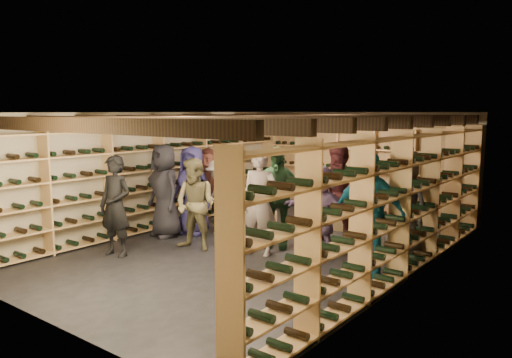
{
  "coord_description": "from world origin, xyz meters",
  "views": [
    {
      "loc": [
        5.26,
        -6.86,
        2.42
      ],
      "look_at": [
        -0.21,
        0.2,
        1.2
      ],
      "focal_mm": 35.0,
      "sensor_mm": 36.0,
      "label": 1
    }
  ],
  "objects_px": {
    "person_1": "(115,206)",
    "person_10": "(276,197)",
    "person_0": "(165,191)",
    "crate_loose": "(403,235)",
    "person_7": "(260,203)",
    "person_5": "(208,185)",
    "crate_stack_left": "(262,212)",
    "person_12": "(404,202)",
    "person_9": "(220,197)",
    "person_2": "(196,204)",
    "person_4": "(368,215)",
    "person_6": "(192,190)",
    "crate_stack_right": "(344,222)",
    "person_11": "(321,211)",
    "person_8": "(340,194)"
  },
  "relations": [
    {
      "from": "person_8",
      "to": "person_2",
      "type": "bearing_deg",
      "value": -147.9
    },
    {
      "from": "person_4",
      "to": "person_8",
      "type": "relative_size",
      "value": 1.01
    },
    {
      "from": "crate_loose",
      "to": "person_11",
      "type": "bearing_deg",
      "value": -109.86
    },
    {
      "from": "person_9",
      "to": "person_2",
      "type": "bearing_deg",
      "value": -51.96
    },
    {
      "from": "person_1",
      "to": "person_10",
      "type": "bearing_deg",
      "value": 37.95
    },
    {
      "from": "crate_loose",
      "to": "person_12",
      "type": "height_order",
      "value": "person_12"
    },
    {
      "from": "person_2",
      "to": "person_12",
      "type": "height_order",
      "value": "person_12"
    },
    {
      "from": "person_0",
      "to": "person_1",
      "type": "bearing_deg",
      "value": -62.95
    },
    {
      "from": "crate_stack_right",
      "to": "person_2",
      "type": "xyz_separation_m",
      "value": [
        -1.37,
        -2.92,
        0.64
      ]
    },
    {
      "from": "crate_loose",
      "to": "person_12",
      "type": "bearing_deg",
      "value": -69.12
    },
    {
      "from": "person_0",
      "to": "person_8",
      "type": "distance_m",
      "value": 3.35
    },
    {
      "from": "person_1",
      "to": "person_5",
      "type": "distance_m",
      "value": 2.89
    },
    {
      "from": "person_6",
      "to": "crate_loose",
      "type": "bearing_deg",
      "value": 16.22
    },
    {
      "from": "person_1",
      "to": "person_11",
      "type": "xyz_separation_m",
      "value": [
        2.74,
        2.07,
        -0.08
      ]
    },
    {
      "from": "person_0",
      "to": "person_10",
      "type": "relative_size",
      "value": 1.0
    },
    {
      "from": "person_7",
      "to": "person_12",
      "type": "height_order",
      "value": "person_12"
    },
    {
      "from": "person_4",
      "to": "person_10",
      "type": "bearing_deg",
      "value": 157.88
    },
    {
      "from": "person_1",
      "to": "person_9",
      "type": "height_order",
      "value": "person_1"
    },
    {
      "from": "person_7",
      "to": "crate_stack_right",
      "type": "bearing_deg",
      "value": 67.93
    },
    {
      "from": "crate_stack_right",
      "to": "person_4",
      "type": "bearing_deg",
      "value": -55.61
    },
    {
      "from": "person_12",
      "to": "person_9",
      "type": "bearing_deg",
      "value": -150.9
    },
    {
      "from": "crate_stack_right",
      "to": "person_1",
      "type": "relative_size",
      "value": 0.33
    },
    {
      "from": "person_2",
      "to": "person_1",
      "type": "bearing_deg",
      "value": -136.76
    },
    {
      "from": "person_4",
      "to": "person_6",
      "type": "xyz_separation_m",
      "value": [
        -3.85,
        0.23,
        -0.04
      ]
    },
    {
      "from": "crate_stack_left",
      "to": "person_8",
      "type": "relative_size",
      "value": 0.37
    },
    {
      "from": "person_5",
      "to": "person_2",
      "type": "bearing_deg",
      "value": -75.38
    },
    {
      "from": "person_5",
      "to": "person_12",
      "type": "bearing_deg",
      "value": -21.25
    },
    {
      "from": "crate_loose",
      "to": "person_7",
      "type": "height_order",
      "value": "person_7"
    },
    {
      "from": "person_6",
      "to": "person_8",
      "type": "distance_m",
      "value": 2.89
    },
    {
      "from": "crate_stack_left",
      "to": "person_2",
      "type": "bearing_deg",
      "value": -87.76
    },
    {
      "from": "crate_stack_left",
      "to": "person_6",
      "type": "xyz_separation_m",
      "value": [
        -0.78,
        -1.26,
        0.53
      ]
    },
    {
      "from": "person_5",
      "to": "person_10",
      "type": "relative_size",
      "value": 0.91
    },
    {
      "from": "person_7",
      "to": "person_10",
      "type": "distance_m",
      "value": 0.55
    },
    {
      "from": "crate_stack_right",
      "to": "person_4",
      "type": "height_order",
      "value": "person_4"
    },
    {
      "from": "person_0",
      "to": "person_5",
      "type": "height_order",
      "value": "person_0"
    },
    {
      "from": "person_2",
      "to": "person_6",
      "type": "bearing_deg",
      "value": 127.66
    },
    {
      "from": "person_6",
      "to": "person_8",
      "type": "relative_size",
      "value": 0.96
    },
    {
      "from": "person_7",
      "to": "person_11",
      "type": "xyz_separation_m",
      "value": [
        0.87,
        0.55,
        -0.13
      ]
    },
    {
      "from": "crate_stack_right",
      "to": "person_12",
      "type": "bearing_deg",
      "value": -31.82
    },
    {
      "from": "person_1",
      "to": "person_2",
      "type": "relative_size",
      "value": 1.05
    },
    {
      "from": "person_10",
      "to": "person_0",
      "type": "bearing_deg",
      "value": 176.13
    },
    {
      "from": "person_9",
      "to": "person_10",
      "type": "distance_m",
      "value": 1.41
    },
    {
      "from": "person_6",
      "to": "person_12",
      "type": "bearing_deg",
      "value": 1.38
    },
    {
      "from": "person_5",
      "to": "crate_loose",
      "type": "bearing_deg",
      "value": -7.44
    },
    {
      "from": "person_0",
      "to": "person_2",
      "type": "height_order",
      "value": "person_0"
    },
    {
      "from": "person_5",
      "to": "crate_stack_left",
      "type": "bearing_deg",
      "value": -10.71
    },
    {
      "from": "person_6",
      "to": "person_7",
      "type": "height_order",
      "value": "person_7"
    },
    {
      "from": "crate_stack_left",
      "to": "person_10",
      "type": "bearing_deg",
      "value": -43.68
    },
    {
      "from": "person_8",
      "to": "person_4",
      "type": "bearing_deg",
      "value": -64.85
    },
    {
      "from": "person_2",
      "to": "person_5",
      "type": "relative_size",
      "value": 0.99
    }
  ]
}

